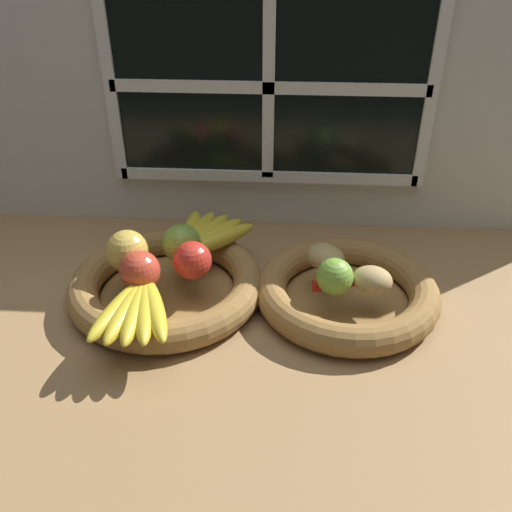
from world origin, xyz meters
TOP-DOWN VIEW (x-y plane):
  - ground_plane at (0.00, 0.00)cm, footprint 140.00×90.00cm
  - back_wall at (0.00, 29.77)cm, footprint 140.00×4.60cm
  - fruit_bowl_left at (-17.01, -1.16)cm, footprint 35.43×35.43cm
  - fruit_bowl_right at (15.70, -1.16)cm, footprint 32.81×32.81cm
  - apple_golden_left at (-23.55, -0.83)cm, footprint 7.72×7.72cm
  - apple_red_right at (-11.70, -2.41)cm, footprint 6.83×6.83cm
  - apple_red_front at (-20.02, -6.29)cm, footprint 6.97×6.97cm
  - apple_green_back at (-14.56, 2.91)cm, footprint 7.21×7.21cm
  - banana_bunch_front at (-18.85, -13.94)cm, footprint 14.06×18.97cm
  - banana_bunch_back at (-11.14, 9.66)cm, footprint 14.86×17.85cm
  - potato_oblong at (11.70, 1.95)cm, footprint 9.51×9.33cm
  - potato_small at (19.25, -4.71)cm, footprint 8.33×7.70cm
  - lime_near at (12.83, -5.46)cm, footprint 6.31×6.31cm
  - chili_pepper at (14.37, -4.91)cm, footprint 10.45×3.49cm

SIDE VIEW (x-z plane):
  - ground_plane at x=0.00cm, z-range -3.00..0.00cm
  - fruit_bowl_left at x=-17.01cm, z-range -0.18..5.30cm
  - fruit_bowl_right at x=15.70cm, z-range -0.18..5.31cm
  - chili_pepper at x=14.37cm, z-range 5.48..7.66cm
  - banana_bunch_front at x=-18.85cm, z-range 5.48..8.63cm
  - banana_bunch_back at x=-11.14cm, z-range 5.48..8.64cm
  - potato_small at x=19.25cm, z-range 5.48..10.00cm
  - potato_oblong at x=11.70cm, z-range 5.48..10.04cm
  - lime_near at x=12.83cm, z-range 5.48..11.79cm
  - apple_red_right at x=-11.70cm, z-range 5.48..12.31cm
  - apple_red_front at x=-20.02cm, z-range 5.48..12.45cm
  - apple_green_back at x=-14.56cm, z-range 5.48..12.69cm
  - apple_golden_left at x=-23.55cm, z-range 5.48..13.20cm
  - back_wall at x=0.00cm, z-range 0.38..55.38cm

